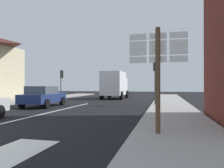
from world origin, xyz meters
name	(u,v)px	position (x,y,z in m)	size (l,w,h in m)	color
ground_plane	(78,106)	(0.00, 10.00, 0.00)	(80.00, 80.00, 0.00)	black
sidewalk_right	(173,110)	(6.73, 8.00, 0.07)	(2.81, 44.00, 0.14)	#9E9B96
lane_centre_stripe	(52,112)	(0.00, 6.00, 0.01)	(0.16, 12.00, 0.01)	silver
lane_turn_arrow	(13,152)	(2.93, -1.00, 0.01)	(1.20, 2.20, 0.01)	silver
sedan_far	(43,96)	(-2.20, 8.79, 0.76)	(2.19, 4.31, 1.47)	navy
delivery_truck	(115,84)	(0.69, 19.14, 1.65)	(2.51, 5.02, 3.05)	silver
route_sign_post	(158,69)	(6.08, 1.15, 2.00)	(1.66, 0.14, 3.20)	brown
traffic_light_near_right	(155,71)	(5.62, 10.91, 2.59)	(0.30, 0.49, 3.49)	#47474C
traffic_light_far_left	(61,78)	(-5.62, 18.47, 2.45)	(0.30, 0.49, 3.31)	#47474C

